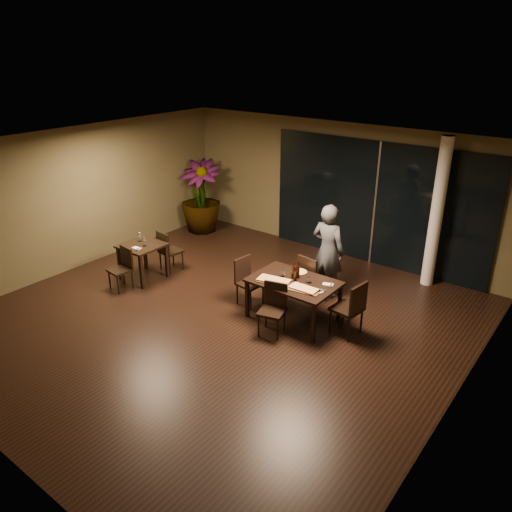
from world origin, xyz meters
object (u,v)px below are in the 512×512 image
at_px(chair_main_near, 273,306).
at_px(side_table, 142,250).
at_px(chair_main_far, 311,277).
at_px(chair_main_right, 352,306).
at_px(potted_plant, 201,196).
at_px(bottle_c, 298,270).
at_px(chair_main_left, 247,278).
at_px(chair_side_far, 168,249).
at_px(main_table, 294,285).
at_px(bottle_b, 295,274).
at_px(chair_side_near, 123,266).
at_px(diner, 328,251).
at_px(bottle_a, 293,270).

bearing_deg(chair_main_near, side_table, 163.89).
height_order(chair_main_far, chair_main_right, chair_main_right).
bearing_deg(side_table, chair_main_far, 19.92).
relative_size(chair_main_near, potted_plant, 0.48).
relative_size(side_table, bottle_c, 2.59).
distance_m(chair_main_near, chair_main_left, 1.13).
bearing_deg(chair_main_left, chair_side_far, 92.28).
xyz_separation_m(chair_main_left, bottle_c, (1.00, 0.18, 0.40)).
distance_m(main_table, bottle_b, 0.20).
bearing_deg(bottle_b, chair_main_left, -177.49).
distance_m(chair_main_right, chair_side_near, 4.58).
relative_size(chair_side_near, diner, 0.46).
relative_size(main_table, chair_main_far, 1.57).
bearing_deg(chair_main_right, chair_main_far, -109.20).
bearing_deg(chair_side_near, chair_side_far, 91.71).
relative_size(chair_main_left, chair_main_right, 0.92).
bearing_deg(potted_plant, chair_main_right, -21.93).
height_order(side_table, potted_plant, potted_plant).
height_order(chair_main_near, chair_main_left, chair_main_left).
relative_size(potted_plant, bottle_a, 5.90).
bearing_deg(chair_main_near, bottle_b, 70.38).
bearing_deg(bottle_c, chair_main_far, 96.87).
bearing_deg(main_table, bottle_a, 129.87).
distance_m(chair_main_near, diner, 1.79).
bearing_deg(chair_side_near, chair_main_near, 15.28).
distance_m(chair_side_far, bottle_c, 3.27).
height_order(side_table, bottle_b, bottle_b).
bearing_deg(chair_main_far, bottle_b, 108.07).
xyz_separation_m(chair_main_right, diner, (-1.08, 1.04, 0.37)).
bearing_deg(chair_main_right, potted_plant, -104.65).
xyz_separation_m(diner, bottle_a, (-0.06, -1.09, -0.01)).
relative_size(chair_main_right, bottle_c, 3.18).
xyz_separation_m(side_table, chair_main_near, (3.38, -0.07, -0.13)).
bearing_deg(chair_side_far, potted_plant, -56.34).
bearing_deg(potted_plant, diner, -14.77).
bearing_deg(chair_side_far, bottle_b, -174.10).
relative_size(chair_side_near, bottle_c, 2.76).
distance_m(chair_main_near, chair_side_near, 3.38).
distance_m(side_table, bottle_c, 3.46).
bearing_deg(chair_main_right, chair_main_left, -78.16).
xyz_separation_m(side_table, potted_plant, (-1.00, 2.83, 0.30)).
relative_size(potted_plant, bottle_b, 7.37).
bearing_deg(chair_main_right, chair_side_near, -67.92).
height_order(main_table, side_table, same).
height_order(main_table, potted_plant, potted_plant).
relative_size(chair_side_far, chair_side_near, 1.05).
height_order(chair_main_right, chair_side_far, chair_main_right).
xyz_separation_m(chair_main_near, chair_side_near, (-3.34, -0.47, -0.02)).
height_order(chair_side_far, bottle_c, bottle_c).
distance_m(chair_main_far, chair_main_right, 1.28).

